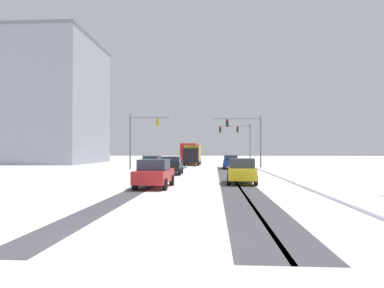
# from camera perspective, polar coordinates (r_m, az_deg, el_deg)

# --- Properties ---
(ground_plane) EXTENTS (300.00, 300.00, 0.00)m
(ground_plane) POSITION_cam_1_polar(r_m,az_deg,el_deg) (8.52, -11.59, -15.34)
(ground_plane) COLOR white
(wheel_track_left_lane) EXTENTS (1.14, 38.94, 0.01)m
(wheel_track_left_lane) POSITION_cam_1_polar(r_m,az_deg,el_deg) (26.08, -5.33, -5.81)
(wheel_track_left_lane) COLOR #4C4C51
(wheel_track_left_lane) RESTS_ON ground
(wheel_track_right_lane) EXTENTS (1.16, 38.94, 0.01)m
(wheel_track_right_lane) POSITION_cam_1_polar(r_m,az_deg,el_deg) (25.77, 5.92, -5.87)
(wheel_track_right_lane) COLOR #4C4C51
(wheel_track_right_lane) RESTS_ON ground
(wheel_track_center) EXTENTS (1.05, 38.94, 0.01)m
(wheel_track_center) POSITION_cam_1_polar(r_m,az_deg,el_deg) (25.82, 8.08, -5.85)
(wheel_track_center) COLOR #4C4C51
(wheel_track_center) RESTS_ON ground
(sidewalk_kerb_right) EXTENTS (4.00, 38.94, 0.12)m
(sidewalk_kerb_right) POSITION_cam_1_polar(r_m,az_deg,el_deg) (24.99, 20.27, -5.81)
(sidewalk_kerb_right) COLOR white
(sidewalk_kerb_right) RESTS_ON ground
(traffic_signal_near_left) EXTENTS (4.78, 0.38, 6.50)m
(traffic_signal_near_left) POSITION_cam_1_polar(r_m,az_deg,el_deg) (40.40, -8.72, 1.97)
(traffic_signal_near_left) COLOR slate
(traffic_signal_near_left) RESTS_ON ground
(traffic_signal_far_right) EXTENTS (5.03, 0.56, 6.50)m
(traffic_signal_far_right) POSITION_cam_1_polar(r_m,az_deg,el_deg) (53.66, 8.02, 1.44)
(traffic_signal_far_right) COLOR slate
(traffic_signal_far_right) RESTS_ON ground
(traffic_signal_near_right) EXTENTS (5.89, 0.41, 6.50)m
(traffic_signal_near_right) POSITION_cam_1_polar(r_m,az_deg,el_deg) (41.60, 9.39, 1.98)
(traffic_signal_near_right) COLOR slate
(traffic_signal_near_right) RESTS_ON ground
(car_blue_lead) EXTENTS (1.93, 4.15, 1.62)m
(car_blue_lead) POSITION_cam_1_polar(r_m,az_deg,el_deg) (40.30, 6.58, -3.05)
(car_blue_lead) COLOR #233899
(car_blue_lead) RESTS_ON ground
(car_dark_green_second) EXTENTS (2.02, 4.19, 1.62)m
(car_dark_green_second) POSITION_cam_1_polar(r_m,az_deg,el_deg) (34.89, -6.73, -3.32)
(car_dark_green_second) COLOR #194C2D
(car_dark_green_second) RESTS_ON ground
(car_black_third) EXTENTS (1.90, 4.13, 1.62)m
(car_black_third) POSITION_cam_1_polar(r_m,az_deg,el_deg) (30.33, -3.48, -3.64)
(car_black_third) COLOR black
(car_black_third) RESTS_ON ground
(car_yellow_cab_fourth) EXTENTS (1.98, 4.17, 1.62)m
(car_yellow_cab_fourth) POSITION_cam_1_polar(r_m,az_deg,el_deg) (21.94, 8.41, -4.54)
(car_yellow_cab_fourth) COLOR yellow
(car_yellow_cab_fourth) RESTS_ON ground
(car_red_fifth) EXTENTS (1.90, 4.13, 1.62)m
(car_red_fifth) POSITION_cam_1_polar(r_m,az_deg,el_deg) (19.38, -6.39, -4.98)
(car_red_fifth) COLOR red
(car_red_fifth) RESTS_ON ground
(bus_oncoming) EXTENTS (2.69, 11.01, 3.38)m
(bus_oncoming) POSITION_cam_1_polar(r_m,az_deg,el_deg) (59.44, -0.32, -1.35)
(bus_oncoming) COLOR #B21E1E
(bus_oncoming) RESTS_ON ground
(box_truck_delivery) EXTENTS (2.37, 7.43, 3.02)m
(box_truck_delivery) POSITION_cam_1_polar(r_m,az_deg,el_deg) (50.84, 0.08, -1.76)
(box_truck_delivery) COLOR black
(box_truck_delivery) RESTS_ON ground
(office_building_far_left_block) EXTENTS (22.52, 18.19, 21.84)m
(office_building_far_left_block) POSITION_cam_1_polar(r_m,az_deg,el_deg) (66.29, -25.39, 6.53)
(office_building_far_left_block) COLOR #9399A3
(office_building_far_left_block) RESTS_ON ground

